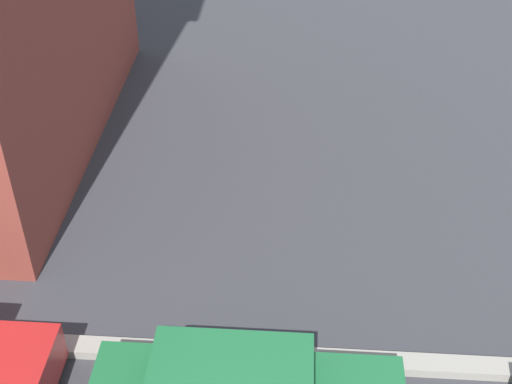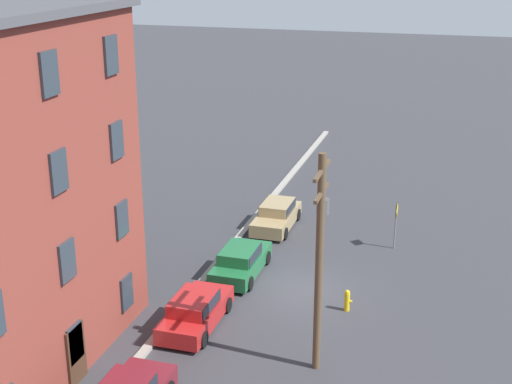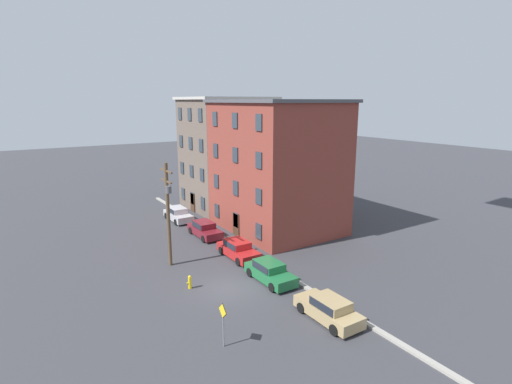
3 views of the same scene
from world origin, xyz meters
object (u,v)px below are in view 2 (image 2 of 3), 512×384
Objects in this scene: car_red at (195,310)px; utility_pole at (320,252)px; fire_hydrant at (347,300)px; car_tan at (277,215)px; caution_sign at (396,218)px; car_green at (241,260)px.

utility_pole reaches higher than car_red.
fire_hydrant is at bearing -4.31° from utility_pole.
car_red is 0.54× the size of utility_pole.
utility_pole is (-1.45, -5.33, 3.88)m from car_red.
utility_pole reaches higher than car_tan.
caution_sign is 0.31× the size of utility_pole.
caution_sign is at bearing -51.57° from car_green.
car_red is 6.47m from fire_hydrant.
car_red is 11.36m from car_tan.
car_tan is 9.82m from fire_hydrant.
car_green is 4.58× the size of fire_hydrant.
fire_hydrant is at bearing -147.16° from car_tan.
car_green reaches higher than fire_hydrant.
caution_sign reaches higher than car_green.
utility_pole reaches higher than caution_sign.
car_tan is at bearing 80.98° from caution_sign.
car_tan is at bearing 32.84° from fire_hydrant.
car_red is at bearing 176.71° from car_green.
utility_pole is at bearing 172.51° from caution_sign.
car_green is at bearing 69.76° from fire_hydrant.
car_tan reaches higher than fire_hydrant.
car_green is at bearing -3.29° from car_red.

